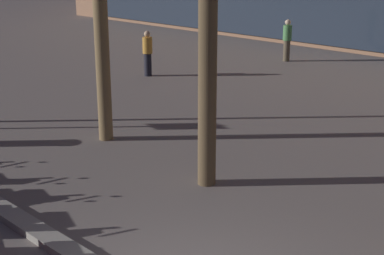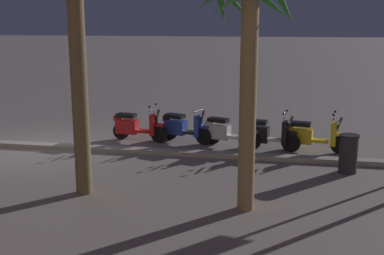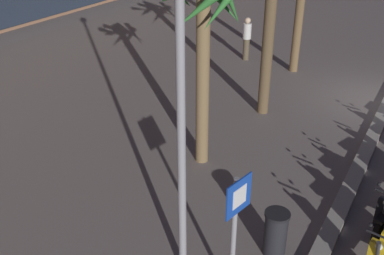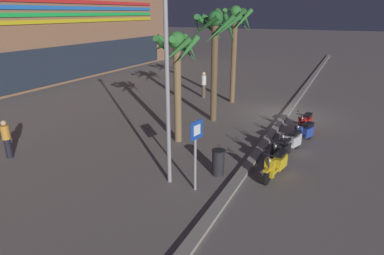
# 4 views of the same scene
# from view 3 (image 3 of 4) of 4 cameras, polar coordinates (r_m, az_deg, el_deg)

# --- Properties ---
(ground_plane) EXTENTS (200.00, 200.00, 0.00)m
(ground_plane) POSITION_cam_3_polar(r_m,az_deg,el_deg) (16.17, 23.16, 2.98)
(ground_plane) COLOR slate
(crossing_sign) EXTENTS (0.59, 0.18, 2.40)m
(crossing_sign) POSITION_cam_3_polar(r_m,az_deg,el_deg) (7.22, 5.53, -12.43)
(crossing_sign) COLOR #939399
(crossing_sign) RESTS_ON ground
(palm_tree_by_mall_entrance) EXTENTS (2.16, 2.08, 4.80)m
(palm_tree_by_mall_entrance) POSITION_cam_3_polar(r_m,az_deg,el_deg) (10.23, 1.42, 13.61)
(palm_tree_by_mall_entrance) COLOR olive
(palm_tree_by_mall_entrance) RESTS_ON ground
(pedestrian_strolling_near_curb) EXTENTS (0.34, 0.34, 1.76)m
(pedestrian_strolling_near_curb) POSITION_cam_3_polar(r_m,az_deg,el_deg) (18.76, 7.00, 11.32)
(pedestrian_strolling_near_curb) COLOR brown
(pedestrian_strolling_near_curb) RESTS_ON ground
(litter_bin) EXTENTS (0.48, 0.48, 0.95)m
(litter_bin) POSITION_cam_3_polar(r_m,az_deg,el_deg) (8.78, 10.61, -13.06)
(litter_bin) COLOR #232328
(litter_bin) RESTS_ON ground
(street_lamp) EXTENTS (0.36, 0.36, 6.62)m
(street_lamp) POSITION_cam_3_polar(r_m,az_deg,el_deg) (6.47, -1.50, 8.70)
(street_lamp) COLOR #939399
(street_lamp) RESTS_ON ground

